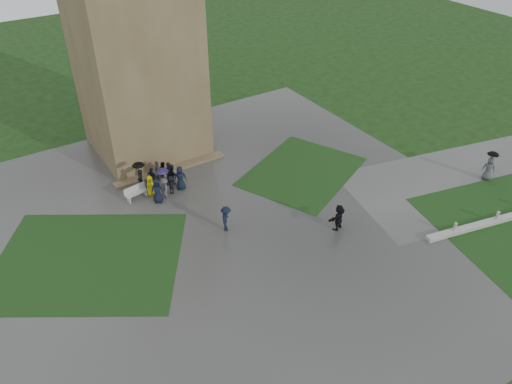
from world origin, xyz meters
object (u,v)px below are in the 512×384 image
tower (134,40)px  pedestrian_mid (226,219)px  bench (136,192)px  pedestrian_near (339,217)px  pedestrian_path (490,165)px

tower → pedestrian_mid: tower is taller
bench → pedestrian_mid: size_ratio=0.95×
bench → pedestrian_mid: 7.53m
bench → pedestrian_near: size_ratio=0.94×
bench → pedestrian_path: (23.17, -11.85, 0.78)m
pedestrian_mid → pedestrian_path: (19.54, -5.26, 0.37)m
tower → bench: 11.24m
tower → pedestrian_mid: (0.05, -13.03, -8.06)m
pedestrian_mid → pedestrian_near: bearing=-86.8°
bench → pedestrian_near: pedestrian_near is taller
tower → pedestrian_near: bearing=-69.5°
pedestrian_mid → bench: bearing=63.5°
pedestrian_near → pedestrian_path: bearing=157.4°
tower → pedestrian_path: size_ratio=7.57×
pedestrian_mid → pedestrian_near: (6.23, -3.80, 0.01)m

